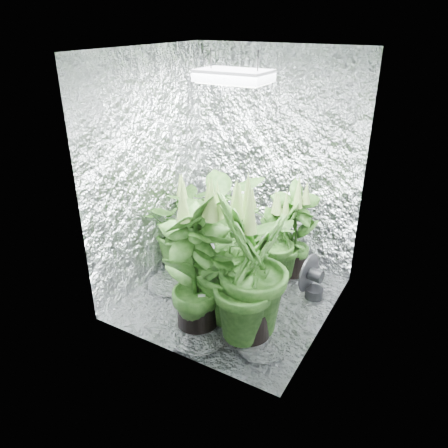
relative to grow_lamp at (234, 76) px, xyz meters
name	(u,v)px	position (x,y,z in m)	size (l,w,h in m)	color
ground	(232,297)	(0.00, 0.00, -1.83)	(1.60, 1.60, 0.00)	silver
walls	(233,189)	(0.00, 0.00, -0.83)	(1.62, 1.62, 2.00)	silver
ceiling	(234,49)	(0.00, 0.00, 0.17)	(1.60, 1.60, 0.01)	silver
grow_lamp	(234,76)	(0.00, 0.00, 0.00)	(0.50, 0.30, 0.22)	gray
plant_a	(185,226)	(-0.63, 0.24, -1.40)	(0.95, 0.95, 0.91)	black
plant_b	(294,232)	(0.29, 0.64, -1.39)	(0.63, 0.63, 0.95)	black
plant_c	(279,241)	(0.21, 0.49, -1.44)	(0.54, 0.54, 0.85)	black
plant_d	(242,240)	(-0.03, 0.22, -1.38)	(0.66, 0.66, 0.98)	black
plant_e	(226,257)	(0.08, -0.24, -1.28)	(1.02, 1.02, 1.15)	black
plant_f	(196,264)	(-0.04, -0.48, -1.25)	(0.72, 0.72, 1.24)	black
plant_g	(251,271)	(0.36, -0.38, -1.24)	(0.75, 0.75, 1.27)	black
circulation_fan	(312,280)	(0.58, 0.36, -1.66)	(0.17, 0.34, 0.40)	black
plant_label	(202,300)	(0.03, -0.51, -1.53)	(0.06, 0.01, 0.09)	white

